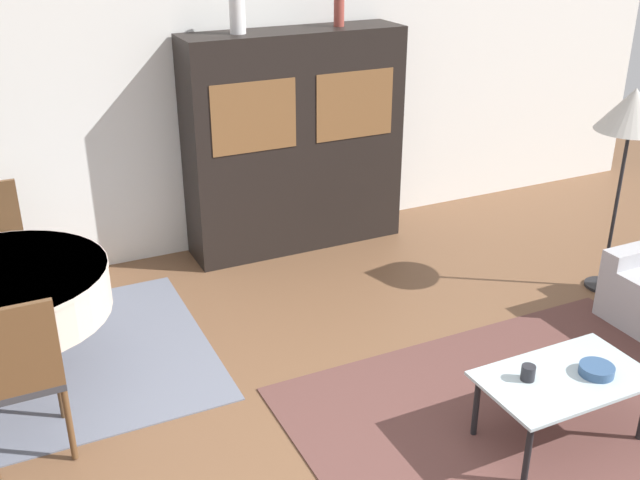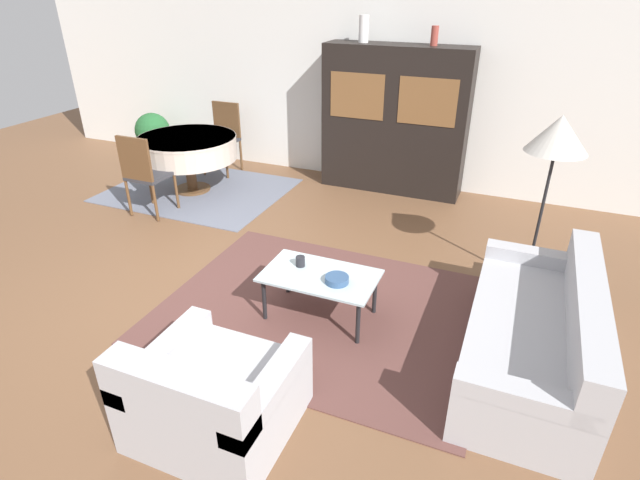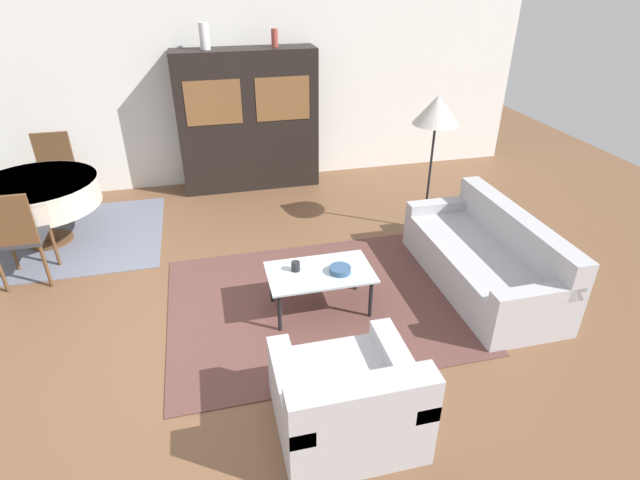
# 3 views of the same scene
# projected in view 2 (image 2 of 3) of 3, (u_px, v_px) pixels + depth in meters

# --- Properties ---
(ground_plane) EXTENTS (14.00, 14.00, 0.00)m
(ground_plane) POSITION_uv_depth(u_px,v_px,m) (198.00, 299.00, 4.59)
(ground_plane) COLOR brown
(wall_back) EXTENTS (10.00, 0.06, 2.70)m
(wall_back) POSITION_uv_depth(u_px,v_px,m) (340.00, 81.00, 6.93)
(wall_back) COLOR white
(wall_back) RESTS_ON ground_plane
(area_rug) EXTENTS (2.79, 2.19, 0.01)m
(area_rug) POSITION_uv_depth(u_px,v_px,m) (323.00, 310.00, 4.43)
(area_rug) COLOR brown
(area_rug) RESTS_ON ground_plane
(dining_rug) EXTENTS (2.35, 1.84, 0.01)m
(dining_rug) POSITION_uv_depth(u_px,v_px,m) (199.00, 190.00, 6.93)
(dining_rug) COLOR slate
(dining_rug) RESTS_ON ground_plane
(couch) EXTENTS (0.85, 1.93, 0.76)m
(couch) POSITION_uv_depth(u_px,v_px,m) (536.00, 337.00, 3.67)
(couch) COLOR #B2B2B7
(couch) RESTS_ON ground_plane
(armchair) EXTENTS (0.94, 0.89, 0.73)m
(armchair) POSITION_uv_depth(u_px,v_px,m) (213.00, 398.00, 3.14)
(armchair) COLOR #B2B2B7
(armchair) RESTS_ON ground_plane
(coffee_table) EXTENTS (0.96, 0.57, 0.41)m
(coffee_table) POSITION_uv_depth(u_px,v_px,m) (320.00, 279.00, 4.18)
(coffee_table) COLOR black
(coffee_table) RESTS_ON area_rug
(display_cabinet) EXTENTS (1.89, 0.48, 1.90)m
(display_cabinet) POSITION_uv_depth(u_px,v_px,m) (394.00, 121.00, 6.58)
(display_cabinet) COLOR black
(display_cabinet) RESTS_ON ground_plane
(dining_table) EXTENTS (1.31, 1.31, 0.75)m
(dining_table) POSITION_uv_depth(u_px,v_px,m) (188.00, 148.00, 6.65)
(dining_table) COLOR brown
(dining_table) RESTS_ON dining_rug
(dining_chair_near) EXTENTS (0.44, 0.44, 1.01)m
(dining_chair_near) POSITION_uv_depth(u_px,v_px,m) (144.00, 171.00, 5.95)
(dining_chair_near) COLOR brown
(dining_chair_near) RESTS_ON dining_rug
(dining_chair_far) EXTENTS (0.44, 0.44, 1.01)m
(dining_chair_far) POSITION_uv_depth(u_px,v_px,m) (224.00, 134.00, 7.39)
(dining_chair_far) COLOR brown
(dining_chair_far) RESTS_ON dining_rug
(floor_lamp) EXTENTS (0.52, 0.52, 1.62)m
(floor_lamp) POSITION_uv_depth(u_px,v_px,m) (558.00, 138.00, 4.19)
(floor_lamp) COLOR black
(floor_lamp) RESTS_ON ground_plane
(cup) EXTENTS (0.08, 0.08, 0.09)m
(cup) POSITION_uv_depth(u_px,v_px,m) (300.00, 261.00, 4.27)
(cup) COLOR #232328
(cup) RESTS_ON coffee_table
(bowl) EXTENTS (0.20, 0.20, 0.06)m
(bowl) POSITION_uv_depth(u_px,v_px,m) (337.00, 279.00, 4.04)
(bowl) COLOR #33517A
(bowl) RESTS_ON coffee_table
(vase_tall) EXTENTS (0.12, 0.12, 0.32)m
(vase_tall) POSITION_uv_depth(u_px,v_px,m) (364.00, 29.00, 6.22)
(vase_tall) COLOR white
(vase_tall) RESTS_ON display_cabinet
(vase_short) EXTENTS (0.09, 0.09, 0.22)m
(vase_short) POSITION_uv_depth(u_px,v_px,m) (435.00, 36.00, 5.94)
(vase_short) COLOR #9E4238
(vase_short) RESTS_ON display_cabinet
(potted_plant) EXTENTS (0.54, 0.54, 0.75)m
(potted_plant) POSITION_uv_depth(u_px,v_px,m) (153.00, 133.00, 7.94)
(potted_plant) COLOR beige
(potted_plant) RESTS_ON ground_plane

